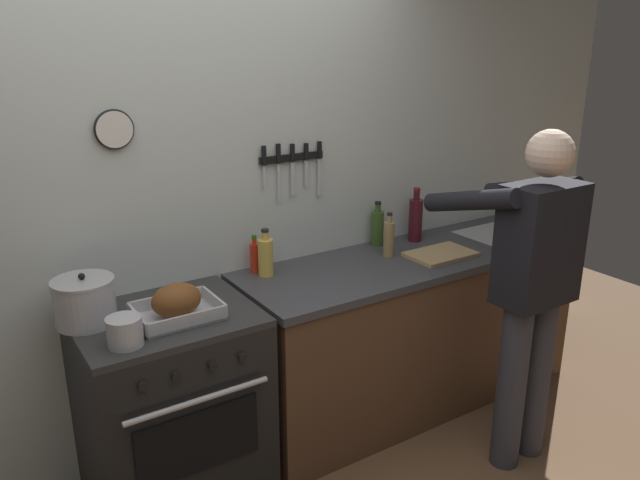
{
  "coord_description": "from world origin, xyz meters",
  "views": [
    {
      "loc": [
        -0.99,
        -1.43,
        2.04
      ],
      "look_at": [
        0.49,
        0.85,
        1.15
      ],
      "focal_mm": 35.04,
      "sensor_mm": 36.0,
      "label": 1
    }
  ],
  "objects_px": {
    "stove": "(172,405)",
    "person_cook": "(531,281)",
    "bottle_olive_oil": "(377,227)",
    "bottle_wine_red": "(415,219)",
    "saucepan": "(125,331)",
    "roasting_pan": "(177,304)",
    "cutting_board": "(441,254)",
    "bottle_vinegar": "(389,238)",
    "bottle_cooking_oil": "(266,256)",
    "stock_pot": "(85,301)",
    "bottle_hot_sauce": "(255,257)"
  },
  "relations": [
    {
      "from": "bottle_cooking_oil",
      "to": "bottle_wine_red",
      "type": "bearing_deg",
      "value": 1.01
    },
    {
      "from": "roasting_pan",
      "to": "bottle_olive_oil",
      "type": "xyz_separation_m",
      "value": [
        1.31,
        0.31,
        0.04
      ]
    },
    {
      "from": "person_cook",
      "to": "bottle_cooking_oil",
      "type": "distance_m",
      "value": 1.28
    },
    {
      "from": "bottle_vinegar",
      "to": "bottle_olive_oil",
      "type": "xyz_separation_m",
      "value": [
        0.06,
        0.18,
        0.01
      ]
    },
    {
      "from": "stove",
      "to": "bottle_wine_red",
      "type": "relative_size",
      "value": 2.87
    },
    {
      "from": "saucepan",
      "to": "bottle_hot_sauce",
      "type": "relative_size",
      "value": 0.71
    },
    {
      "from": "bottle_hot_sauce",
      "to": "stove",
      "type": "bearing_deg",
      "value": -156.69
    },
    {
      "from": "stove",
      "to": "bottle_vinegar",
      "type": "xyz_separation_m",
      "value": [
        1.28,
        0.07,
        0.55
      ]
    },
    {
      "from": "stove",
      "to": "person_cook",
      "type": "relative_size",
      "value": 0.54
    },
    {
      "from": "saucepan",
      "to": "cutting_board",
      "type": "height_order",
      "value": "saucepan"
    },
    {
      "from": "stove",
      "to": "roasting_pan",
      "type": "distance_m",
      "value": 0.52
    },
    {
      "from": "person_cook",
      "to": "bottle_hot_sauce",
      "type": "height_order",
      "value": "person_cook"
    },
    {
      "from": "stock_pot",
      "to": "saucepan",
      "type": "distance_m",
      "value": 0.3
    },
    {
      "from": "stove",
      "to": "bottle_hot_sauce",
      "type": "bearing_deg",
      "value": 23.31
    },
    {
      "from": "roasting_pan",
      "to": "saucepan",
      "type": "relative_size",
      "value": 2.56
    },
    {
      "from": "person_cook",
      "to": "bottle_cooking_oil",
      "type": "relative_size",
      "value": 6.89
    },
    {
      "from": "person_cook",
      "to": "cutting_board",
      "type": "height_order",
      "value": "person_cook"
    },
    {
      "from": "bottle_vinegar",
      "to": "person_cook",
      "type": "bearing_deg",
      "value": -71.8
    },
    {
      "from": "saucepan",
      "to": "bottle_olive_oil",
      "type": "height_order",
      "value": "bottle_olive_oil"
    },
    {
      "from": "bottle_wine_red",
      "to": "person_cook",
      "type": "bearing_deg",
      "value": -93.32
    },
    {
      "from": "stock_pot",
      "to": "cutting_board",
      "type": "distance_m",
      "value": 1.83
    },
    {
      "from": "person_cook",
      "to": "bottle_olive_oil",
      "type": "relative_size",
      "value": 6.49
    },
    {
      "from": "stock_pot",
      "to": "bottle_olive_oil",
      "type": "distance_m",
      "value": 1.65
    },
    {
      "from": "cutting_board",
      "to": "bottle_olive_oil",
      "type": "relative_size",
      "value": 1.41
    },
    {
      "from": "stock_pot",
      "to": "bottle_cooking_oil",
      "type": "relative_size",
      "value": 1.05
    },
    {
      "from": "saucepan",
      "to": "bottle_olive_oil",
      "type": "bearing_deg",
      "value": 15.43
    },
    {
      "from": "person_cook",
      "to": "bottle_vinegar",
      "type": "xyz_separation_m",
      "value": [
        -0.25,
        0.75,
        0.05
      ]
    },
    {
      "from": "roasting_pan",
      "to": "person_cook",
      "type": "bearing_deg",
      "value": -22.45
    },
    {
      "from": "bottle_vinegar",
      "to": "bottle_olive_oil",
      "type": "relative_size",
      "value": 0.95
    },
    {
      "from": "stock_pot",
      "to": "saucepan",
      "type": "bearing_deg",
      "value": -74.75
    },
    {
      "from": "saucepan",
      "to": "bottle_hot_sauce",
      "type": "xyz_separation_m",
      "value": [
        0.78,
        0.43,
        0.02
      ]
    },
    {
      "from": "person_cook",
      "to": "saucepan",
      "type": "xyz_separation_m",
      "value": [
        -1.75,
        0.5,
        0.01
      ]
    },
    {
      "from": "roasting_pan",
      "to": "saucepan",
      "type": "height_order",
      "value": "roasting_pan"
    },
    {
      "from": "person_cook",
      "to": "cutting_board",
      "type": "xyz_separation_m",
      "value": [
        -0.01,
        0.59,
        -0.04
      ]
    },
    {
      "from": "bottle_cooking_oil",
      "to": "bottle_olive_oil",
      "type": "distance_m",
      "value": 0.76
    },
    {
      "from": "stove",
      "to": "bottle_olive_oil",
      "type": "relative_size",
      "value": 3.52
    },
    {
      "from": "stove",
      "to": "bottle_cooking_oil",
      "type": "xyz_separation_m",
      "value": [
        0.59,
        0.17,
        0.55
      ]
    },
    {
      "from": "bottle_cooking_oil",
      "to": "stock_pot",
      "type": "bearing_deg",
      "value": -175.05
    },
    {
      "from": "bottle_olive_oil",
      "to": "bottle_wine_red",
      "type": "bearing_deg",
      "value": -12.68
    },
    {
      "from": "bottle_cooking_oil",
      "to": "bottle_vinegar",
      "type": "bearing_deg",
      "value": -8.87
    },
    {
      "from": "roasting_pan",
      "to": "bottle_wine_red",
      "type": "height_order",
      "value": "bottle_wine_red"
    },
    {
      "from": "bottle_olive_oil",
      "to": "bottle_hot_sauce",
      "type": "bearing_deg",
      "value": -179.85
    },
    {
      "from": "bottle_wine_red",
      "to": "bottle_hot_sauce",
      "type": "height_order",
      "value": "bottle_wine_red"
    },
    {
      "from": "bottle_vinegar",
      "to": "bottle_wine_red",
      "type": "distance_m",
      "value": 0.32
    },
    {
      "from": "stock_pot",
      "to": "stove",
      "type": "bearing_deg",
      "value": -18.1
    },
    {
      "from": "bottle_olive_oil",
      "to": "cutting_board",
      "type": "bearing_deg",
      "value": -62.25
    },
    {
      "from": "bottle_wine_red",
      "to": "bottle_cooking_oil",
      "type": "bearing_deg",
      "value": -178.99
    },
    {
      "from": "stove",
      "to": "cutting_board",
      "type": "bearing_deg",
      "value": -3.43
    },
    {
      "from": "cutting_board",
      "to": "bottle_olive_oil",
      "type": "xyz_separation_m",
      "value": [
        -0.18,
        0.34,
        0.1
      ]
    },
    {
      "from": "stock_pot",
      "to": "bottle_hot_sauce",
      "type": "xyz_separation_m",
      "value": [
        0.86,
        0.15,
        -0.02
      ]
    }
  ]
}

